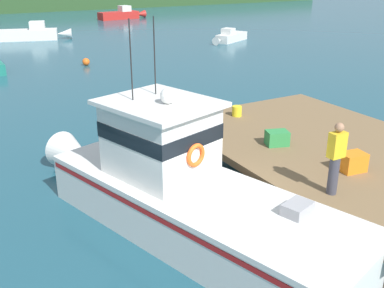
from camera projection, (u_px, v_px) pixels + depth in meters
name	position (u px, v px, depth m)	size (l,w,h in m)	color
ground_plane	(181.00, 228.00, 10.71)	(200.00, 200.00, 0.00)	#1E4C5B
dock	(331.00, 149.00, 12.54)	(6.00, 9.00, 1.20)	#4C3D2D
main_fishing_boat	(180.00, 189.00, 10.44)	(4.73, 9.91, 4.80)	silver
crate_single_far	(353.00, 162.00, 10.82)	(0.60, 0.44, 0.46)	orange
crate_single_by_cleat	(277.00, 138.00, 12.42)	(0.60, 0.44, 0.40)	#2D8442
bait_bucket	(237.00, 111.00, 14.86)	(0.32, 0.32, 0.34)	yellow
deckhand_by_the_boat	(336.00, 157.00, 9.50)	(0.36, 0.22, 1.63)	#383842
moored_boat_mid_harbor	(33.00, 34.00, 38.32)	(6.13, 2.86, 1.54)	silver
moored_boat_outer_mooring	(122.00, 14.00, 53.78)	(6.14, 2.11, 1.54)	red
moored_boat_far_right	(230.00, 37.00, 37.42)	(4.37, 2.83, 1.13)	silver
mooring_buoy_outer	(86.00, 62.00, 28.39)	(0.46, 0.46, 0.46)	#EA5B19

